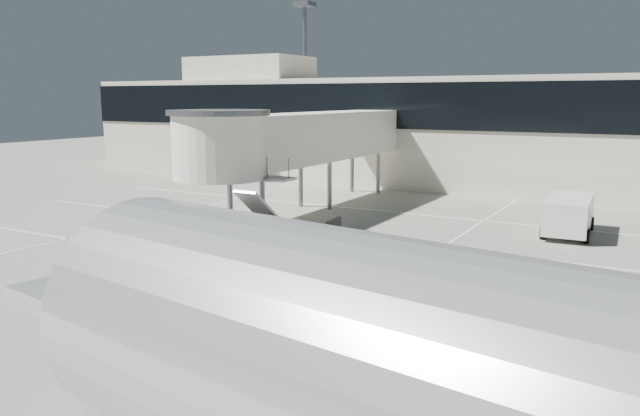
# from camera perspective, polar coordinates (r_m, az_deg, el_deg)

# --- Properties ---
(ground) EXTENTS (140.00, 140.00, 0.00)m
(ground) POSITION_cam_1_polar(r_m,az_deg,el_deg) (23.43, -10.35, -6.46)
(ground) COLOR gray
(ground) RESTS_ON ground
(lane_markings) EXTENTS (40.00, 30.00, 0.02)m
(lane_markings) POSITION_cam_1_polar(r_m,az_deg,el_deg) (31.25, -0.33, -2.09)
(lane_markings) COLOR white
(lane_markings) RESTS_ON ground
(terminal) EXTENTS (64.00, 12.11, 15.20)m
(terminal) POSITION_cam_1_polar(r_m,az_deg,el_deg) (49.47, 12.00, 6.99)
(terminal) COLOR silver
(terminal) RESTS_ON ground
(jet_bridge) EXTENTS (5.70, 20.40, 6.03)m
(jet_bridge) POSITION_cam_1_polar(r_m,az_deg,el_deg) (34.83, -2.68, 6.27)
(jet_bridge) COLOR white
(jet_bridge) RESTS_ON ground
(baggage_tug) EXTENTS (2.79, 1.80, 1.81)m
(baggage_tug) POSITION_cam_1_polar(r_m,az_deg,el_deg) (24.85, 3.02, -3.77)
(baggage_tug) COLOR maroon
(baggage_tug) RESTS_ON ground
(suitcase_cart) EXTENTS (3.97, 2.05, 1.53)m
(suitcase_cart) POSITION_cam_1_polar(r_m,az_deg,el_deg) (24.12, 0.54, -4.45)
(suitcase_cart) COLOR black
(suitcase_cart) RESTS_ON ground
(box_cart_near) EXTENTS (4.17, 2.67, 1.61)m
(box_cart_near) POSITION_cam_1_polar(r_m,az_deg,el_deg) (20.98, -17.58, -6.83)
(box_cart_near) COLOR black
(box_cart_near) RESTS_ON ground
(box_cart_far) EXTENTS (3.73, 1.80, 1.44)m
(box_cart_far) POSITION_cam_1_polar(r_m,az_deg,el_deg) (24.89, -17.53, -4.43)
(box_cart_far) COLOR black
(box_cart_far) RESTS_ON ground
(ground_worker) EXTENTS (0.85, 0.76, 1.96)m
(ground_worker) POSITION_cam_1_polar(r_m,az_deg,el_deg) (19.37, -16.90, -7.26)
(ground_worker) COLOR #B6FF1A
(ground_worker) RESTS_ON ground
(minivan) EXTENTS (2.32, 4.91, 1.82)m
(minivan) POSITION_cam_1_polar(r_m,az_deg,el_deg) (32.68, 21.83, -0.34)
(minivan) COLOR silver
(minivan) RESTS_ON ground
(belt_loader) EXTENTS (3.81, 2.35, 1.73)m
(belt_loader) POSITION_cam_1_polar(r_m,az_deg,el_deg) (50.47, -6.61, 3.27)
(belt_loader) COLOR maroon
(belt_loader) RESTS_ON ground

